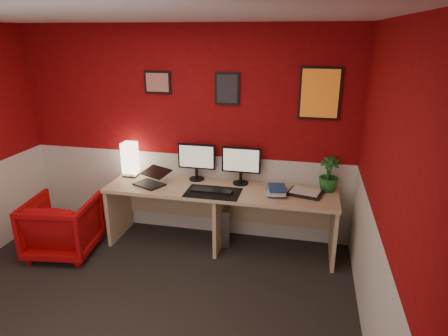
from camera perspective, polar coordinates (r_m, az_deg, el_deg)
ground at (r=3.80m, az=-13.73°, el=-20.54°), size 4.00×3.50×0.01m
ceiling at (r=2.96m, az=-17.73°, el=20.34°), size 4.00×3.50×0.01m
wall_back at (r=4.71m, az=-5.73°, el=4.93°), size 4.00×0.01×2.50m
wall_right at (r=2.88m, az=22.72°, el=-5.83°), size 0.01×3.50×2.50m
wainscot_back at (r=4.94m, az=-5.47°, el=-3.55°), size 4.00×0.01×1.00m
wainscot_right at (r=3.25m, az=20.88°, el=-17.94°), size 0.01×3.50×1.00m
desk at (r=4.57m, az=-0.56°, el=-7.26°), size 2.60×0.65×0.73m
shoji_lamp at (r=4.89m, az=-13.47°, el=1.12°), size 0.16×0.16×0.40m
laptop at (r=4.57m, az=-10.87°, el=-1.16°), size 0.40×0.35×0.22m
monitor_left at (r=4.61m, az=-4.05°, el=1.71°), size 0.45×0.06×0.58m
monitor_right at (r=4.47m, az=2.48°, el=1.18°), size 0.45×0.06×0.58m
desk_mat at (r=4.31m, az=-1.60°, el=-3.56°), size 0.60×0.38×0.01m
keyboard at (r=4.35m, az=-2.04°, el=-3.21°), size 0.42×0.15×0.02m
mouse at (r=4.25m, az=0.75°, el=-3.62°), size 0.07×0.10×0.03m
book_bottom at (r=4.31m, az=6.22°, el=-3.54°), size 0.24×0.30×0.03m
book_middle at (r=4.29m, az=6.26°, el=-3.27°), size 0.22×0.29×0.02m
book_top at (r=4.30m, az=6.48°, el=-2.88°), size 0.23×0.28×0.02m
zen_tray at (r=4.35m, az=11.71°, el=-3.59°), size 0.40×0.33×0.03m
potted_plant at (r=4.45m, az=14.98°, el=-0.88°), size 0.24×0.24×0.39m
pc_tower at (r=4.80m, az=-0.50°, el=-7.80°), size 0.30×0.48×0.45m
armchair at (r=4.83m, az=-22.34°, el=-7.77°), size 0.80×0.81×0.66m
art_left at (r=4.69m, az=-9.61°, el=12.17°), size 0.32×0.02×0.26m
art_center at (r=4.46m, az=0.48°, el=11.43°), size 0.28×0.02×0.36m
art_right at (r=4.37m, az=13.75°, el=10.47°), size 0.44×0.02×0.56m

